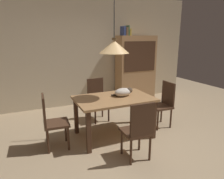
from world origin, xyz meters
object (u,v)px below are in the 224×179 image
cat_sleeping (123,92)px  book_green_slim (127,31)px  pendant_lamp (114,47)px  book_blue_wide (123,31)px  book_yellow_short (129,32)px  chair_near_front (139,129)px  hutch_bookcase (136,70)px  dining_table (114,103)px  chair_left_side (51,120)px  chair_right_side (164,102)px  book_brown_thick (125,31)px  chair_far_back (97,98)px

cat_sleeping → book_green_slim: (1.03, 1.80, 1.15)m
cat_sleeping → pendant_lamp: 0.86m
book_blue_wide → book_yellow_short: size_ratio=1.20×
chair_near_front → hutch_bookcase: 3.13m
chair_near_front → cat_sleeping: (0.21, 0.90, 0.32)m
pendant_lamp → dining_table: bearing=-45.0°
hutch_bookcase → chair_near_front: bearing=-119.4°
chair_left_side → cat_sleeping: bearing=0.9°
book_yellow_short → chair_right_side: bearing=-94.8°
hutch_bookcase → book_brown_thick: (-0.35, 0.00, 1.07)m
chair_far_back → pendant_lamp: bearing=-89.6°
chair_right_side → book_blue_wide: size_ratio=3.88×
chair_right_side → dining_table: bearing=179.9°
dining_table → book_yellow_short: book_yellow_short is taller
dining_table → book_brown_thick: book_brown_thick is taller
chair_far_back → hutch_bookcase: size_ratio=0.50×
book_yellow_short → chair_near_front: bearing=-115.4°
book_yellow_short → chair_far_back: bearing=-143.6°
dining_table → hutch_bookcase: 2.39m
chair_left_side → hutch_bookcase: size_ratio=0.50×
chair_right_side → book_green_slim: 2.35m
cat_sleeping → hutch_bookcase: size_ratio=0.21×
pendant_lamp → chair_left_side: bearing=179.7°
cat_sleeping → pendant_lamp: (-0.21, -0.03, 0.84)m
book_yellow_short → cat_sleeping: bearing=-120.9°
chair_left_side → book_yellow_short: size_ratio=4.65×
dining_table → hutch_bookcase: hutch_bookcase is taller
book_blue_wide → book_green_slim: (0.14, 0.00, 0.01)m
hutch_bookcase → chair_right_side: bearing=-102.0°
chair_left_side → book_yellow_short: book_yellow_short is taller
chair_right_side → chair_far_back: 1.44m
hutch_bookcase → book_green_slim: bearing=179.7°
chair_left_side → hutch_bookcase: hutch_bookcase is taller
hutch_bookcase → book_brown_thick: book_brown_thick is taller
dining_table → chair_near_front: (-0.00, -0.88, -0.14)m
pendant_lamp → hutch_bookcase: 2.50m
dining_table → chair_near_front: bearing=-90.2°
dining_table → cat_sleeping: cat_sleeping is taller
chair_far_back → hutch_bookcase: 1.83m
chair_far_back → book_green_slim: (1.24, 0.95, 1.47)m
cat_sleeping → book_green_slim: book_green_slim is taller
hutch_bookcase → cat_sleeping: bearing=-126.1°
dining_table → book_blue_wide: bearing=59.0°
book_brown_thick → book_green_slim: (0.06, 0.00, 0.02)m
chair_far_back → chair_near_front: bearing=-89.9°
dining_table → book_green_slim: bearing=56.0°
hutch_bookcase → book_green_slim: size_ratio=7.12×
cat_sleeping → pendant_lamp: pendant_lamp is taller
cat_sleeping → book_green_slim: bearing=60.3°
dining_table → pendant_lamp: bearing=135.0°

